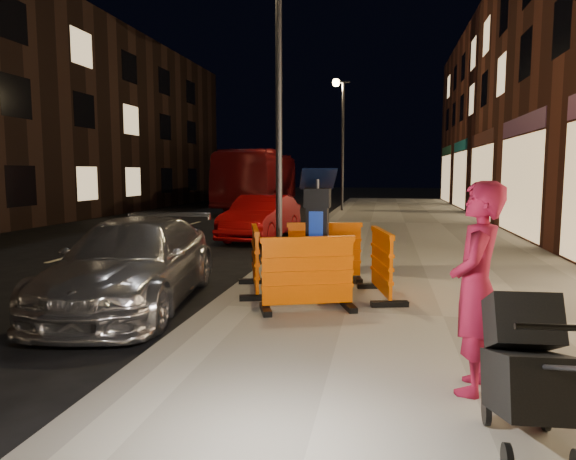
% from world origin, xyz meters
% --- Properties ---
extents(ground_plane, '(120.00, 120.00, 0.00)m').
position_xyz_m(ground_plane, '(0.00, 0.00, 0.00)').
color(ground_plane, black).
rests_on(ground_plane, ground).
extents(sidewalk, '(6.00, 60.00, 0.15)m').
position_xyz_m(sidewalk, '(3.00, 0.00, 0.07)').
color(sidewalk, gray).
rests_on(sidewalk, ground).
extents(kerb, '(0.30, 60.00, 0.15)m').
position_xyz_m(kerb, '(0.00, 0.00, 0.07)').
color(kerb, slate).
rests_on(kerb, ground).
extents(parking_kiosk, '(0.68, 0.68, 1.77)m').
position_xyz_m(parking_kiosk, '(1.26, 0.91, 1.04)').
color(parking_kiosk, black).
rests_on(parking_kiosk, sidewalk).
extents(barrier_front, '(1.37, 0.92, 0.99)m').
position_xyz_m(barrier_front, '(1.26, -0.04, 0.64)').
color(barrier_front, '#F65E00').
rests_on(barrier_front, sidewalk).
extents(barrier_back, '(1.35, 0.76, 0.99)m').
position_xyz_m(barrier_back, '(1.26, 1.86, 0.64)').
color(barrier_back, '#F65E00').
rests_on(barrier_back, sidewalk).
extents(barrier_kerbside, '(0.86, 1.36, 0.99)m').
position_xyz_m(barrier_kerbside, '(0.31, 0.91, 0.64)').
color(barrier_kerbside, '#F65E00').
rests_on(barrier_kerbside, sidewalk).
extents(barrier_bldgside, '(0.78, 1.35, 0.99)m').
position_xyz_m(barrier_bldgside, '(2.21, 0.91, 0.64)').
color(barrier_bldgside, '#F65E00').
rests_on(barrier_bldgside, sidewalk).
extents(car_silver, '(2.37, 4.58, 1.27)m').
position_xyz_m(car_silver, '(-1.42, 0.33, 0.00)').
color(car_silver, silver).
rests_on(car_silver, ground).
extents(car_red, '(1.73, 4.06, 1.30)m').
position_xyz_m(car_red, '(-1.32, 8.04, 0.00)').
color(car_red, '#A9090E').
rests_on(car_red, ground).
extents(bus_doubledecker, '(3.26, 11.44, 3.15)m').
position_xyz_m(bus_doubledecker, '(-4.60, 21.33, 0.00)').
color(bus_doubledecker, maroon).
rests_on(bus_doubledecker, ground).
extents(man, '(0.58, 0.73, 1.76)m').
position_xyz_m(man, '(2.99, -2.26, 1.03)').
color(man, maroon).
rests_on(man, sidewalk).
extents(stroller, '(0.57, 0.83, 0.99)m').
position_xyz_m(stroller, '(3.19, -3.16, 0.65)').
color(stroller, black).
rests_on(stroller, sidewalk).
extents(street_lamp_mid, '(0.12, 0.12, 6.00)m').
position_xyz_m(street_lamp_mid, '(0.25, 3.00, 3.15)').
color(street_lamp_mid, '#3F3F44').
rests_on(street_lamp_mid, sidewalk).
extents(street_lamp_far, '(0.12, 0.12, 6.00)m').
position_xyz_m(street_lamp_far, '(0.25, 18.00, 3.15)').
color(street_lamp_far, '#3F3F44').
rests_on(street_lamp_far, sidewalk).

